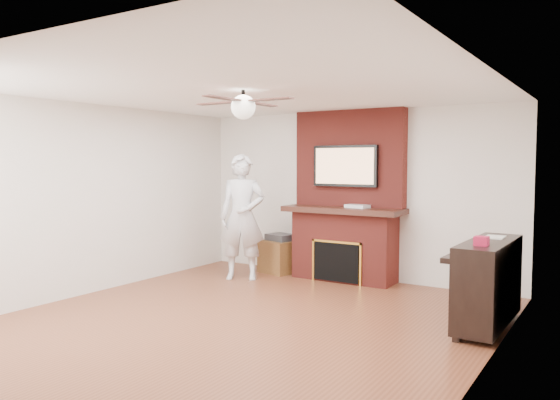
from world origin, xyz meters
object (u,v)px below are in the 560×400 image
Objects in this scene: person at (242,217)px; piano at (488,281)px; fireplace at (346,213)px; side_table at (280,255)px.

person reaches higher than piano.
fireplace is 3.92× the size of side_table.
fireplace is 1.35× the size of person.
side_table is at bearing 160.49° from piano.
piano reaches higher than side_table.
side_table is at bearing 46.34° from person.
piano is (3.38, -1.28, 0.21)m from side_table.
person is 1.31× the size of piano.
fireplace reaches higher than side_table.
fireplace is 1.31m from side_table.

